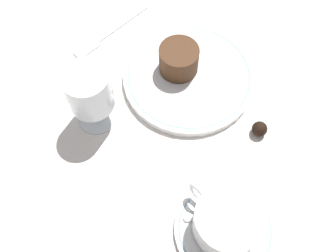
# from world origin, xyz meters

# --- Properties ---
(ground_plane) EXTENTS (3.00, 3.00, 0.00)m
(ground_plane) POSITION_xyz_m (0.00, 0.00, 0.00)
(ground_plane) COLOR white
(dinner_plate) EXTENTS (0.23, 0.23, 0.01)m
(dinner_plate) POSITION_xyz_m (0.01, -0.04, 0.01)
(dinner_plate) COLOR white
(dinner_plate) RESTS_ON ground_plane
(saucer) EXTENTS (0.15, 0.15, 0.01)m
(saucer) POSITION_xyz_m (-0.22, 0.11, 0.01)
(saucer) COLOR white
(saucer) RESTS_ON ground_plane
(coffee_cup) EXTENTS (0.12, 0.09, 0.06)m
(coffee_cup) POSITION_xyz_m (-0.21, 0.11, 0.04)
(coffee_cup) COLOR white
(coffee_cup) RESTS_ON saucer
(spoon) EXTENTS (0.03, 0.11, 0.00)m
(spoon) POSITION_xyz_m (-0.17, 0.10, 0.01)
(spoon) COLOR silver
(spoon) RESTS_ON saucer
(wine_glass) EXTENTS (0.07, 0.07, 0.12)m
(wine_glass) POSITION_xyz_m (0.06, 0.12, 0.08)
(wine_glass) COLOR silver
(wine_glass) RESTS_ON ground_plane
(fork) EXTENTS (0.02, 0.18, 0.01)m
(fork) POSITION_xyz_m (0.19, 0.01, 0.00)
(fork) COLOR silver
(fork) RESTS_ON ground_plane
(dessert_cake) EXTENTS (0.07, 0.07, 0.05)m
(dessert_cake) POSITION_xyz_m (0.03, -0.04, 0.04)
(dessert_cake) COLOR #4C2D19
(dessert_cake) RESTS_ON dinner_plate
(chocolate_truffle) EXTENTS (0.03, 0.03, 0.03)m
(chocolate_truffle) POSITION_xyz_m (-0.14, -0.05, 0.01)
(chocolate_truffle) COLOR black
(chocolate_truffle) RESTS_ON ground_plane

